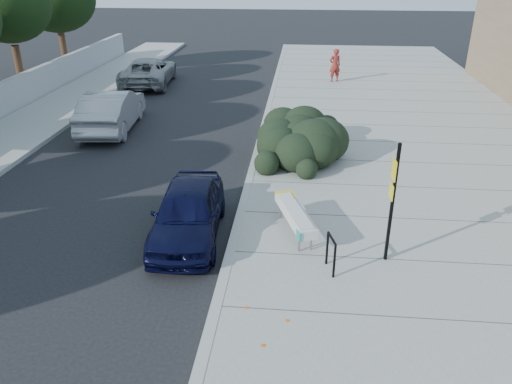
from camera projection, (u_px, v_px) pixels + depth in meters
ground at (231, 257)px, 11.54m from camera, size 120.00×120.00×0.00m
sidewalk_near at (431, 177)px, 15.53m from camera, size 11.20×50.00×0.15m
curb_near at (252, 170)px, 16.00m from camera, size 0.22×50.00×0.17m
curb_far at (15, 161)px, 16.68m from camera, size 0.22×50.00×0.17m
tree_far_e at (7, 6)px, 23.41m from camera, size 4.00×4.00×5.90m
bench at (295, 214)px, 12.01m from camera, size 1.09×2.20×0.65m
bike_rack at (331, 251)px, 10.57m from camera, size 0.18×0.55×0.82m
sign_post at (392, 197)px, 10.51m from camera, size 0.11×0.32×2.76m
hedge at (301, 129)px, 16.91m from camera, size 3.85×5.04×1.69m
sedan_navy at (188, 212)px, 12.12m from camera, size 1.83×4.02×1.34m
wagon_silver at (112, 110)px, 19.73m from camera, size 2.13×4.94×1.58m
suv_silver at (149, 71)px, 26.74m from camera, size 2.83×5.36×1.44m
pedestrian at (335, 65)px, 26.70m from camera, size 0.74×0.60×1.74m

